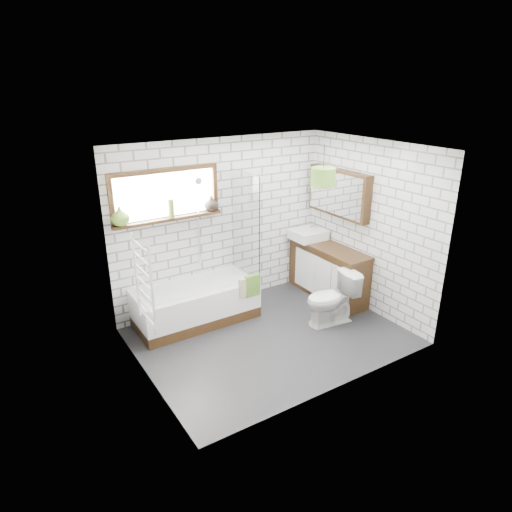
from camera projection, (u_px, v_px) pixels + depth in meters
floor at (271, 337)px, 6.16m from camera, size 3.40×2.60×0.01m
ceiling at (273, 148)px, 5.24m from camera, size 3.40×2.60×0.01m
wall_back at (222, 224)px, 6.73m from camera, size 3.40×0.01×2.50m
wall_front at (343, 287)px, 4.68m from camera, size 3.40×0.01×2.50m
wall_left at (139, 280)px, 4.85m from camera, size 0.01×2.60×2.50m
wall_right at (370, 228)px, 6.55m from camera, size 0.01×2.60×2.50m
window at (166, 195)px, 6.07m from camera, size 1.52×0.16×0.68m
towel_radiator at (144, 283)px, 4.89m from camera, size 0.06×0.52×1.00m
mirror_cabinet at (339, 193)px, 6.84m from camera, size 0.16×1.20×0.70m
shower_riser at (198, 222)px, 6.45m from camera, size 0.02×0.02×1.30m
bathtub at (196, 304)px, 6.45m from camera, size 1.71×0.75×0.55m
shower_screen at (246, 225)px, 6.50m from camera, size 0.02×0.72×1.50m
towel_green at (252, 285)px, 6.42m from camera, size 0.23×0.06×0.31m
towel_beige at (246, 287)px, 6.37m from camera, size 0.21×0.05×0.27m
vanity at (328, 271)px, 7.17m from camera, size 0.47×1.46×0.84m
basin at (308, 235)px, 7.32m from camera, size 0.51×0.45×0.15m
tap at (316, 230)px, 7.38m from camera, size 0.04×0.04×0.15m
toilet at (331, 299)px, 6.37m from camera, size 0.52×0.79×0.75m
vase_olive at (120, 217)px, 5.79m from camera, size 0.26×0.26×0.25m
vase_dark at (211, 205)px, 6.45m from camera, size 0.27×0.27×0.21m
bottle at (171, 210)px, 6.14m from camera, size 0.10×0.10×0.24m
pendant at (323, 177)px, 5.71m from camera, size 0.31×0.31×0.23m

